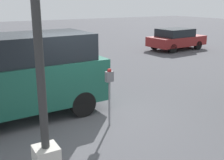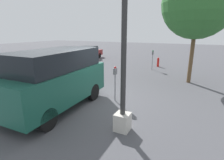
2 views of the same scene
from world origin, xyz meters
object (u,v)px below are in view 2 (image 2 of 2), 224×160
at_px(parking_meter_near, 115,76).
at_px(parking_meter_far, 153,55).
at_px(lamp_post, 123,66).
at_px(car_distant, 88,52).
at_px(fire_hydrant, 158,62).
at_px(parked_van, 55,78).
at_px(street_tree, 198,3).

distance_m(parking_meter_near, parking_meter_far, 7.11).
xyz_separation_m(lamp_post, car_distant, (-11.64, -9.18, -1.27)).
bearing_deg(fire_hydrant, parked_van, -9.63).
bearing_deg(street_tree, parking_meter_near, -30.67).
relative_size(parking_meter_near, parking_meter_far, 1.00).
xyz_separation_m(lamp_post, street_tree, (-6.58, 1.46, 2.38)).
bearing_deg(parked_van, parking_meter_far, 167.82).
height_order(parking_meter_near, parked_van, parked_van).
bearing_deg(lamp_post, parking_meter_near, -149.00).
height_order(parking_meter_near, car_distant, parking_meter_near).
height_order(parking_meter_near, street_tree, street_tree).
relative_size(lamp_post, parked_van, 1.40).
bearing_deg(parking_meter_far, street_tree, 43.23).
height_order(parking_meter_far, street_tree, street_tree).
distance_m(parked_van, street_tree, 8.28).
relative_size(parking_meter_near, lamp_post, 0.24).
bearing_deg(street_tree, parked_van, -35.49).
xyz_separation_m(car_distant, street_tree, (5.06, 10.63, 3.65)).
distance_m(parking_meter_near, parked_van, 2.44).
distance_m(car_distant, street_tree, 12.33).
height_order(car_distant, fire_hydrant, car_distant).
xyz_separation_m(parked_van, car_distant, (-11.29, -6.19, -0.50)).
height_order(lamp_post, street_tree, street_tree).
bearing_deg(parking_meter_near, street_tree, 144.67).
bearing_deg(parking_meter_far, car_distant, -112.35).
distance_m(lamp_post, street_tree, 7.15).
bearing_deg(fire_hydrant, parking_meter_near, 0.07).
bearing_deg(parking_meter_far, parked_van, -14.92).
xyz_separation_m(parking_meter_far, car_distant, (-2.48, -7.79, -0.40)).
relative_size(parking_meter_near, street_tree, 0.24).
distance_m(parking_meter_far, fire_hydrant, 1.65).
distance_m(parking_meter_near, car_distant, 12.46).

